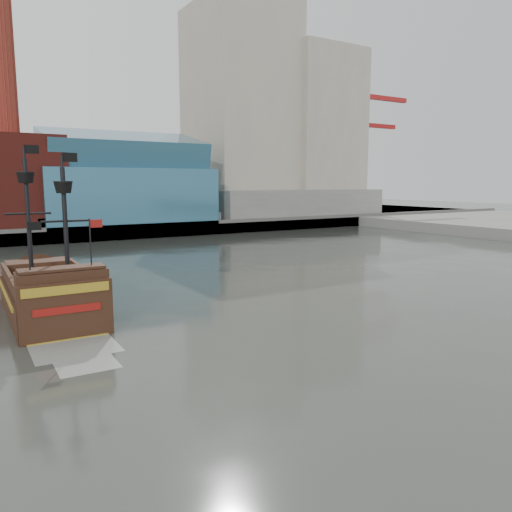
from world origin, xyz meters
TOP-DOWN VIEW (x-y plane):
  - ground at (0.00, 0.00)m, footprint 400.00×400.00m
  - promenade_far at (0.00, 92.00)m, footprint 220.00×60.00m
  - seawall at (0.00, 62.50)m, footprint 220.00×1.00m
  - skyline at (5.21, 84.56)m, footprint 149.00×45.00m
  - crane_a at (78.63, 82.00)m, footprint 22.50×4.00m
  - crane_b at (88.23, 92.00)m, footprint 19.10×4.00m
  - pirate_ship at (-11.79, 17.25)m, footprint 5.83×17.66m

SIDE VIEW (x-z plane):
  - ground at x=0.00m, z-range 0.00..0.00m
  - promenade_far at x=0.00m, z-range 0.00..2.00m
  - pirate_ship at x=-11.79m, z-range -5.39..7.78m
  - seawall at x=0.00m, z-range 0.00..2.60m
  - crane_b at x=88.23m, z-range 2.45..28.70m
  - crane_a at x=78.63m, z-range 2.99..35.24m
  - skyline at x=5.21m, z-range -6.45..55.55m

